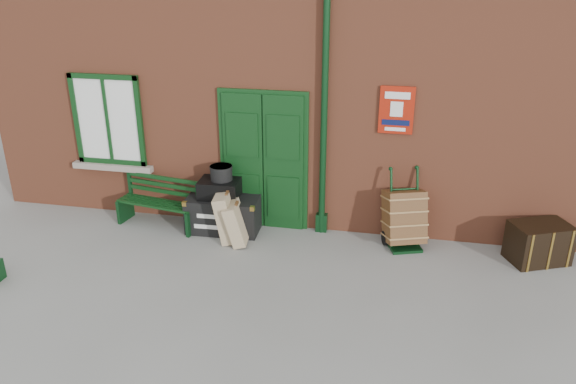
% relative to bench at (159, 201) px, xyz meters
% --- Properties ---
extents(ground, '(80.00, 80.00, 0.00)m').
position_rel_bench_xyz_m(ground, '(1.99, -1.15, -0.42)').
color(ground, gray).
rests_on(ground, ground).
extents(station_building, '(10.30, 4.30, 4.36)m').
position_rel_bench_xyz_m(station_building, '(1.99, 2.34, 1.74)').
color(station_building, brown).
rests_on(station_building, ground).
extents(bench, '(1.40, 0.64, 0.84)m').
position_rel_bench_xyz_m(bench, '(0.00, 0.00, 0.00)').
color(bench, black).
rests_on(bench, ground).
extents(houdini_trunk, '(1.17, 0.67, 0.57)m').
position_rel_bench_xyz_m(houdini_trunk, '(1.08, 0.03, -0.13)').
color(houdini_trunk, black).
rests_on(houdini_trunk, ground).
extents(strongbox, '(0.65, 0.48, 0.29)m').
position_rel_bench_xyz_m(strongbox, '(1.03, 0.03, 0.30)').
color(strongbox, black).
rests_on(strongbox, houdini_trunk).
extents(hatbox, '(0.36, 0.36, 0.23)m').
position_rel_bench_xyz_m(hatbox, '(1.06, 0.06, 0.55)').
color(hatbox, black).
rests_on(hatbox, strongbox).
extents(suitcase_back, '(0.40, 0.57, 0.77)m').
position_rel_bench_xyz_m(suitcase_back, '(1.23, -0.27, -0.03)').
color(suitcase_back, tan).
rests_on(suitcase_back, ground).
extents(suitcase_front, '(0.41, 0.52, 0.67)m').
position_rel_bench_xyz_m(suitcase_front, '(1.41, -0.37, -0.09)').
color(suitcase_front, tan).
rests_on(suitcase_front, ground).
extents(porter_trolley, '(0.74, 0.77, 1.19)m').
position_rel_bench_xyz_m(porter_trolley, '(3.93, 0.07, 0.04)').
color(porter_trolley, black).
rests_on(porter_trolley, ground).
extents(dark_trunk, '(0.96, 0.81, 0.59)m').
position_rel_bench_xyz_m(dark_trunk, '(5.86, -0.04, -0.13)').
color(dark_trunk, black).
rests_on(dark_trunk, ground).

